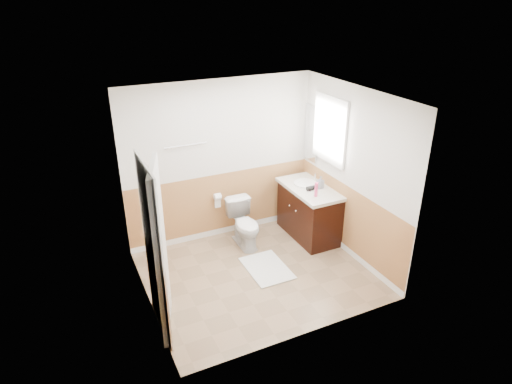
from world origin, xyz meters
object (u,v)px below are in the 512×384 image
vanity_cabinet (309,213)px  lotion_bottle (316,190)px  bath_mat (267,268)px  toilet (245,224)px  soap_dispenser (320,182)px

vanity_cabinet → lotion_bottle: 0.65m
vanity_cabinet → bath_mat: bearing=-151.0°
toilet → bath_mat: 0.83m
vanity_cabinet → soap_dispenser: (0.12, -0.09, 0.55)m
lotion_bottle → soap_dispenser: bearing=45.9°
vanity_cabinet → soap_dispenser: size_ratio=5.65×
vanity_cabinet → toilet: bearing=169.9°
toilet → vanity_cabinet: size_ratio=0.64×
bath_mat → soap_dispenser: bearing=22.8°
vanity_cabinet → soap_dispenser: soap_dispenser is taller
lotion_bottle → soap_dispenser: size_ratio=1.13×
toilet → lotion_bottle: (0.93, -0.50, 0.61)m
toilet → lotion_bottle: 1.22m
vanity_cabinet → lotion_bottle: size_ratio=5.00×
lotion_bottle → vanity_cabinet: bearing=72.3°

